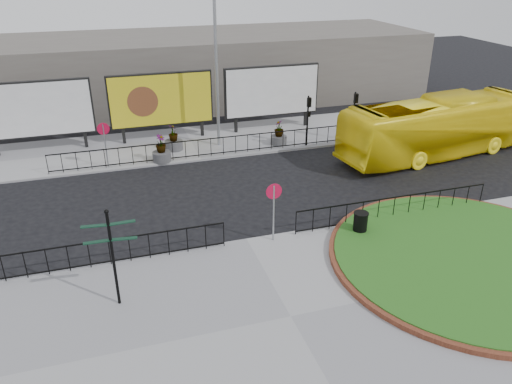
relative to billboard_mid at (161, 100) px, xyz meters
name	(u,v)px	position (x,y,z in m)	size (l,w,h in m)	color
ground	(246,241)	(1.50, -12.97, -2.60)	(90.00, 90.00, 0.00)	black
pavement_near	(291,318)	(1.50, -17.97, -2.54)	(30.00, 10.00, 0.12)	gray
pavement_far	(191,143)	(1.50, -0.97, -2.54)	(44.00, 6.00, 0.12)	gray
brick_edge	(469,258)	(9.00, -16.97, -2.39)	(10.40, 10.40, 0.18)	brown
grass_lawn	(469,258)	(9.00, -16.97, -2.37)	(10.00, 10.00, 0.22)	#275416
railing_near_left	(89,255)	(-4.50, -13.27, -1.93)	(10.00, 0.10, 1.10)	black
railing_near_right	(394,208)	(8.00, -13.27, -1.93)	(9.00, 0.10, 1.10)	black
railing_far	(217,146)	(2.50, -3.67, -1.93)	(18.00, 0.10, 1.10)	black
speed_sign_far	(104,135)	(-3.50, -3.57, -0.68)	(0.64, 0.07, 2.47)	gray
speed_sign_near	(274,200)	(2.50, -13.37, -0.68)	(0.64, 0.07, 2.47)	gray
billboard_left	(36,110)	(-7.00, 0.00, 0.00)	(6.20, 0.31, 4.10)	black
billboard_mid	(161,100)	(0.00, 0.00, 0.00)	(6.20, 0.31, 4.10)	black
billboard_right	(272,91)	(7.00, 0.00, 0.00)	(6.20, 0.31, 4.10)	black
lamp_post	(216,66)	(3.01, -1.97, 2.23)	(0.74, 0.18, 9.23)	gray
signal_pole_a	(308,113)	(8.00, -3.63, -0.50)	(0.22, 0.26, 3.00)	black
signal_pole_b	(355,109)	(11.00, -3.63, -0.50)	(0.22, 0.26, 3.00)	black
building_backdrop	(165,70)	(1.50, 9.03, -0.10)	(40.00, 10.00, 5.00)	#5E5952
fingerpost_sign	(112,249)	(-3.64, -15.67, -0.39)	(1.63, 0.33, 3.47)	black
litter_bin	(360,224)	(6.00, -14.03, -1.97)	(0.61, 0.61, 1.00)	black
bus	(438,127)	(14.52, -7.01, -0.92)	(2.82, 12.06, 3.36)	yellow
planter_a	(161,152)	(-0.62, -3.57, -1.94)	(1.02, 1.02, 1.53)	#4C4C4F
planter_b	(174,141)	(0.30, -1.97, -1.96)	(1.04, 1.04, 1.51)	#4C4C4F
planter_c	(279,135)	(6.47, -2.91, -1.93)	(0.96, 0.96, 1.50)	#4C4C4F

